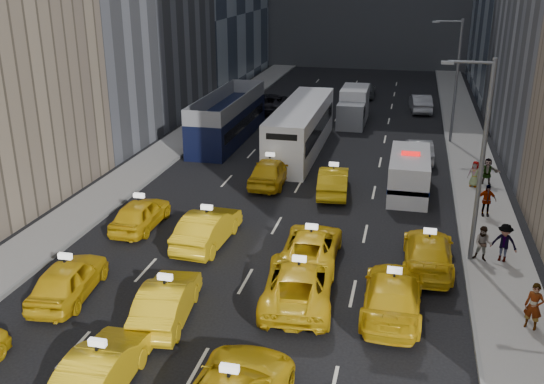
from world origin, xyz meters
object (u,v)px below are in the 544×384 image
at_px(box_truck, 354,106).
at_px(pedestrian_0, 534,306).
at_px(nypd_van, 409,175).
at_px(double_decker, 228,117).
at_px(city_bus, 301,128).

bearing_deg(box_truck, pedestrian_0, -79.53).
distance_m(nypd_van, pedestrian_0, 14.40).
bearing_deg(double_decker, box_truck, 35.24).
relative_size(double_decker, pedestrian_0, 6.90).
relative_size(city_bus, box_truck, 2.03).
relative_size(double_decker, city_bus, 0.92).
bearing_deg(nypd_van, city_bus, 144.03).
xyz_separation_m(double_decker, pedestrian_0, (18.16, -22.47, -0.70)).
distance_m(city_bus, box_truck, 9.74).
xyz_separation_m(city_bus, pedestrian_0, (12.23, -20.62, -0.65)).
distance_m(double_decker, box_truck, 11.48).
bearing_deg(double_decker, nypd_van, -38.49).
height_order(double_decker, city_bus, double_decker).
height_order(nypd_van, double_decker, double_decker).
relative_size(nypd_van, double_decker, 0.49).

